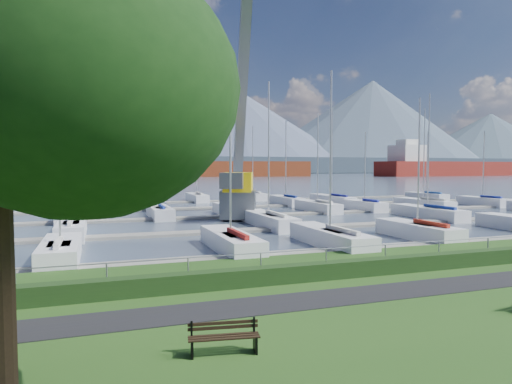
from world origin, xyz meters
name	(u,v)px	position (x,y,z in m)	size (l,w,h in m)	color
path	(387,292)	(0.00, -3.00, 0.01)	(160.00, 2.00, 0.04)	black
water	(115,176)	(0.00, 260.00, -0.40)	(800.00, 540.00, 0.20)	#414D5F
hedge	(351,268)	(0.00, -0.40, 0.35)	(80.00, 0.70, 0.70)	#1C3413
fence	(347,247)	(0.00, 0.00, 1.20)	(0.04, 0.04, 80.00)	gray
foothill	(111,165)	(0.00, 330.00, 6.00)	(900.00, 80.00, 12.00)	#3A4956
mountains	(116,119)	(7.35, 404.62, 46.68)	(1190.00, 360.00, 115.00)	#414F5F
docks	(209,217)	(0.00, 26.00, -0.22)	(90.00, 41.60, 0.25)	slate
bench_left	(224,337)	(-7.33, -6.44, 0.42)	(1.84, 0.70, 0.85)	black
tree	(31,37)	(-11.36, -8.08, 7.07)	(7.15, 7.90, 10.58)	black
crane	(239,160)	(2.68, 24.66, 5.33)	(5.91, 13.49, 22.35)	#585C60
cargo_ship_mid	(194,169)	(36.48, 211.44, 3.45)	(111.11, 30.69, 21.50)	maroon
cargo_ship_east	(448,169)	(172.92, 185.28, 3.58)	(96.16, 24.78, 21.50)	maroon
sailboat_fleet	(178,160)	(-2.40, 29.24, 5.39)	(76.09, 50.13, 13.28)	#2027A2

